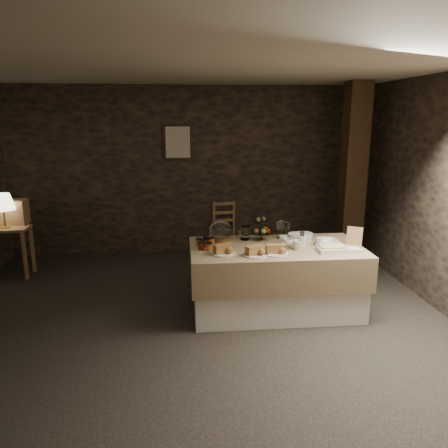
{
  "coord_description": "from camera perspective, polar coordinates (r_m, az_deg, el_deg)",
  "views": [
    {
      "loc": [
        -0.1,
        -4.36,
        2.13
      ],
      "look_at": [
        0.34,
        0.2,
        1.0
      ],
      "focal_mm": 35.0,
      "sensor_mm": 36.0,
      "label": 1
    }
  ],
  "objects": [
    {
      "name": "console_table",
      "position": [
        6.58,
        -26.76,
        -1.48
      ],
      "size": [
        0.64,
        0.37,
        0.69
      ],
      "color": "#8B623F",
      "rests_on": "ground_plane"
    },
    {
      "name": "wine_rack",
      "position": [
        6.66,
        -26.09,
        1.42
      ],
      "size": [
        0.42,
        0.26,
        0.34
      ],
      "primitive_type": "cube",
      "color": "#8B623F",
      "rests_on": "console_table"
    },
    {
      "name": "bread_platter_left",
      "position": [
        4.52,
        -0.11,
        -3.45
      ],
      "size": [
        0.26,
        0.26,
        0.11
      ],
      "color": "silver",
      "rests_on": "buffet_table"
    },
    {
      "name": "storage_jar_b",
      "position": [
        5.12,
        3.03,
        -1.05
      ],
      "size": [
        0.09,
        0.09,
        0.14
      ],
      "primitive_type": "cylinder",
      "color": "white",
      "rests_on": "buffet_table"
    },
    {
      "name": "cup_b",
      "position": [
        4.73,
        9.57,
        -2.72
      ],
      "size": [
        0.14,
        0.14,
        0.1
      ],
      "primitive_type": "imported",
      "rotation": [
        0.0,
        0.0,
        -0.41
      ],
      "color": "silver",
      "rests_on": "buffet_table"
    },
    {
      "name": "bread_platter_center",
      "position": [
        4.49,
        4.11,
        -3.63
      ],
      "size": [
        0.26,
        0.26,
        0.11
      ],
      "color": "silver",
      "rests_on": "buffet_table"
    },
    {
      "name": "fruit_stand",
      "position": [
        5.02,
        4.93,
        -0.77
      ],
      "size": [
        0.21,
        0.21,
        0.3
      ],
      "rotation": [
        0.0,
        0.0,
        0.08
      ],
      "color": "black",
      "rests_on": "buffet_table"
    },
    {
      "name": "cake_dome",
      "position": [
        4.96,
        -0.48,
        -1.12
      ],
      "size": [
        0.26,
        0.26,
        0.26
      ],
      "color": "#8B623F",
      "rests_on": "buffet_table"
    },
    {
      "name": "mug_d",
      "position": [
        4.92,
        12.4,
        -2.29
      ],
      "size": [
        0.08,
        0.08,
        0.09
      ],
      "primitive_type": "cylinder",
      "color": "silver",
      "rests_on": "buffet_table"
    },
    {
      "name": "framed_picture",
      "position": [
        6.83,
        -6.05,
        10.58
      ],
      "size": [
        0.45,
        0.04,
        0.55
      ],
      "color": "black",
      "rests_on": "room_shell"
    },
    {
      "name": "tart_dish",
      "position": [
        4.74,
        13.93,
        -3.15
      ],
      "size": [
        0.3,
        0.22,
        0.07
      ],
      "color": "silver",
      "rests_on": "buffet_table"
    },
    {
      "name": "table_lamp",
      "position": [
        6.42,
        -26.96,
        2.54
      ],
      "size": [
        0.31,
        0.31,
        0.46
      ],
      "color": "gold",
      "rests_on": "console_table"
    },
    {
      "name": "menu_frame",
      "position": [
        5.05,
        16.66,
        -1.59
      ],
      "size": [
        0.18,
        0.15,
        0.22
      ],
      "primitive_type": "cube",
      "rotation": [
        -0.24,
        0.0,
        -0.56
      ],
      "color": "#8B623F",
      "rests_on": "buffet_table"
    },
    {
      "name": "plate_stack_b",
      "position": [
        5.1,
        10.38,
        -1.63
      ],
      "size": [
        0.2,
        0.2,
        0.08
      ],
      "primitive_type": "cylinder",
      "color": "silver",
      "rests_on": "buffet_table"
    },
    {
      "name": "plate_stack_a",
      "position": [
        5.01,
        9.43,
        -1.79
      ],
      "size": [
        0.19,
        0.19,
        0.1
      ],
      "primitive_type": "cylinder",
      "color": "silver",
      "rests_on": "buffet_table"
    },
    {
      "name": "ground_plane",
      "position": [
        4.85,
        -3.9,
        -12.24
      ],
      "size": [
        5.5,
        5.0,
        0.01
      ],
      "primitive_type": "cube",
      "color": "black",
      "rests_on": "ground"
    },
    {
      "name": "storage_jar_a",
      "position": [
        5.03,
        2.74,
        -1.2
      ],
      "size": [
        0.1,
        0.1,
        0.16
      ],
      "primitive_type": "cylinder",
      "color": "white",
      "rests_on": "buffet_table"
    },
    {
      "name": "bread_platter_right",
      "position": [
        4.55,
        6.75,
        -3.44
      ],
      "size": [
        0.26,
        0.26,
        0.11
      ],
      "color": "silver",
      "rests_on": "buffet_table"
    },
    {
      "name": "jam_jars",
      "position": [
        4.77,
        -2.48,
        -2.58
      ],
      "size": [
        0.2,
        0.32,
        0.07
      ],
      "color": "#57150F",
      "rests_on": "buffet_table"
    },
    {
      "name": "timber_column",
      "position": [
        6.42,
        16.46,
        5.84
      ],
      "size": [
        0.3,
        0.3,
        2.6
      ],
      "primitive_type": "cube",
      "color": "black",
      "rests_on": "ground_plane"
    },
    {
      "name": "bowl",
      "position": [
        4.99,
        13.29,
        -2.31
      ],
      "size": [
        0.25,
        0.25,
        0.06
      ],
      "primitive_type": "imported",
      "rotation": [
        0.0,
        0.0,
        -0.06
      ],
      "color": "silver",
      "rests_on": "buffet_table"
    },
    {
      "name": "chair",
      "position": [
        6.96,
        0.29,
        -0.89
      ],
      "size": [
        0.44,
        0.43,
        0.64
      ],
      "rotation": [
        0.0,
        0.0,
        0.18
      ],
      "color": "#8B623F",
      "rests_on": "ground_plane"
    },
    {
      "name": "room_shell",
      "position": [
        4.4,
        -4.23,
        6.37
      ],
      "size": [
        5.52,
        5.02,
        2.6
      ],
      "color": "black",
      "rests_on": "ground"
    },
    {
      "name": "mug_c",
      "position": [
        4.9,
        7.75,
        -2.12
      ],
      "size": [
        0.09,
        0.09,
        0.09
      ],
      "primitive_type": "cylinder",
      "color": "silver",
      "rests_on": "buffet_table"
    },
    {
      "name": "buffet_table",
      "position": [
        4.92,
        6.74,
        -6.49
      ],
      "size": [
        1.88,
        1.0,
        0.75
      ],
      "color": "white",
      "rests_on": "ground_plane"
    },
    {
      "name": "cup_a",
      "position": [
        4.83,
        8.34,
        -2.43
      ],
      "size": [
        0.14,
        0.14,
        0.09
      ],
      "primitive_type": "imported",
      "rotation": [
        0.0,
        0.0,
        0.33
      ],
      "color": "silver",
      "rests_on": "buffet_table"
    },
    {
      "name": "square_dish",
      "position": [
        4.79,
        16.45,
        -3.27
      ],
      "size": [
        0.14,
        0.14,
        0.04
      ],
      "primitive_type": "cube",
      "color": "silver",
      "rests_on": "buffet_table"
    },
    {
      "name": "cutlery_holder",
      "position": [
        4.84,
        10.14,
        -2.26
      ],
      "size": [
        0.1,
        0.1,
        0.12
      ],
      "primitive_type": "cylinder",
      "color": "silver",
      "rests_on": "buffet_table"
    }
  ]
}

